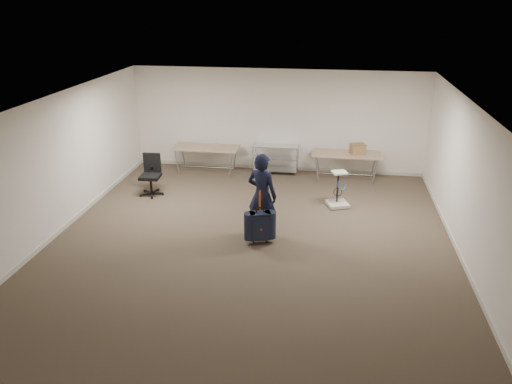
# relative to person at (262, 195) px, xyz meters

# --- Properties ---
(ground) EXTENTS (9.00, 9.00, 0.00)m
(ground) POSITION_rel_person_xyz_m (-0.17, -0.36, -0.88)
(ground) COLOR #3E3226
(ground) RESTS_ON ground
(room_shell) EXTENTS (8.00, 9.00, 9.00)m
(room_shell) POSITION_rel_person_xyz_m (-0.17, 1.02, -0.83)
(room_shell) COLOR white
(room_shell) RESTS_ON ground
(folding_table_left) EXTENTS (1.80, 0.75, 0.73)m
(folding_table_left) POSITION_rel_person_xyz_m (-2.07, 3.59, -0.20)
(folding_table_left) COLOR tan
(folding_table_left) RESTS_ON ground
(folding_table_right) EXTENTS (1.80, 0.75, 0.73)m
(folding_table_right) POSITION_rel_person_xyz_m (1.73, 3.59, -0.20)
(folding_table_right) COLOR tan
(folding_table_right) RESTS_ON ground
(wire_shelf) EXTENTS (1.22, 0.47, 0.80)m
(wire_shelf) POSITION_rel_person_xyz_m (-0.17, 3.84, -0.44)
(wire_shelf) COLOR silver
(wire_shelf) RESTS_ON ground
(person) EXTENTS (0.75, 0.62, 1.75)m
(person) POSITION_rel_person_xyz_m (0.00, 0.00, 0.00)
(person) COLOR black
(person) RESTS_ON ground
(suitcase) EXTENTS (0.46, 0.35, 1.12)m
(suitcase) POSITION_rel_person_xyz_m (0.02, -0.38, -0.49)
(suitcase) COLOR #151B31
(suitcase) RESTS_ON ground
(office_chair) EXTENTS (0.61, 0.61, 1.01)m
(office_chair) POSITION_rel_person_xyz_m (-3.01, 1.79, -0.57)
(office_chair) COLOR black
(office_chair) RESTS_ON ground
(equipment_cart) EXTENTS (0.60, 0.60, 0.86)m
(equipment_cart) POSITION_rel_person_xyz_m (1.54, 1.73, -0.65)
(equipment_cart) COLOR beige
(equipment_cart) RESTS_ON ground
(cardboard_box) EXTENTS (0.43, 0.38, 0.27)m
(cardboard_box) POSITION_rel_person_xyz_m (2.01, 3.57, -0.01)
(cardboard_box) COLOR #A47B4C
(cardboard_box) RESTS_ON folding_table_right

